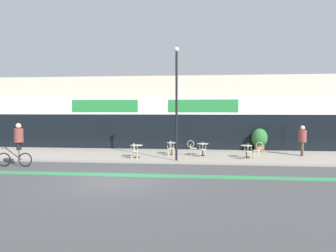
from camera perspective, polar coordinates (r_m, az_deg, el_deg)
The scene contains 18 objects.
ground_plane at distance 13.20m, azimuth -9.32°, elevation -9.61°, with size 120.00×120.00×0.00m, color #424244.
sidewalk_slab at distance 20.17m, azimuth -3.79°, elevation -5.09°, with size 40.00×5.50×0.12m, color gray.
storefront_facade at distance 24.63m, azimuth -1.92°, elevation 2.23°, with size 40.00×4.06×5.18m.
bike_lane_stripe at distance 14.54m, azimuth -7.82°, elevation -8.43°, with size 36.00×0.70×0.01m, color #2D844C.
bistro_table_0 at distance 18.77m, azimuth -5.50°, elevation -3.94°, with size 0.71×0.71×0.71m.
bistro_table_1 at distance 19.93m, azimuth 0.69°, elevation -3.52°, with size 0.63×0.63×0.73m.
bistro_table_2 at distance 19.53m, azimuth 6.06°, elevation -3.66°, with size 0.68×0.68×0.72m.
bistro_table_3 at distance 19.05m, azimuth 13.50°, elevation -3.92°, with size 0.64×0.64×0.71m.
cafe_chair_0_near at distance 18.16m, azimuth -5.89°, elevation -4.14°, with size 0.42×0.58×0.90m.
cafe_chair_1_near at distance 19.31m, azimuth 0.50°, elevation -3.71°, with size 0.44×0.59×0.90m.
cafe_chair_2_near at distance 18.91m, azimuth 6.06°, elevation -3.87°, with size 0.41×0.58×0.90m.
cafe_chair_2_side at distance 19.55m, azimuth 4.23°, elevation -3.64°, with size 0.58×0.41×0.90m.
cafe_chair_3_near at distance 18.43m, azimuth 13.73°, elevation -4.11°, with size 0.43×0.59×0.90m.
cafe_chair_3_side at distance 19.14m, azimuth 15.36°, elevation -3.87°, with size 0.59×0.43×0.90m.
planter_pot at distance 22.31m, azimuth 15.66°, elevation -2.20°, with size 1.02×1.02×1.49m.
lamp_post at distance 17.48m, azimuth 1.49°, elevation 5.18°, with size 0.26×0.26×6.04m.
cyclist_0 at distance 17.96m, azimuth -24.72°, elevation -2.45°, with size 1.78×0.54×2.17m.
pedestrian_near_end at distance 20.91m, azimuth 22.37°, elevation -1.92°, with size 0.55×0.55×1.79m.
Camera 1 is at (3.46, -12.42, 2.84)m, focal length 35.00 mm.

